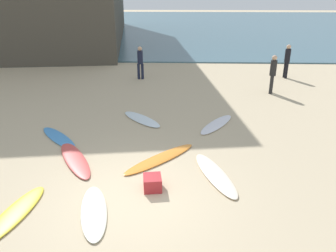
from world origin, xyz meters
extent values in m
plane|color=#C6B28E|center=(0.00, 0.00, 0.00)|extent=(120.00, 120.00, 0.00)
cube|color=#426675|center=(0.00, 34.41, 0.04)|extent=(120.00, 40.00, 0.08)
ellipsoid|color=#DB524E|center=(-1.78, 1.73, 0.04)|extent=(1.69, 2.37, 0.08)
ellipsoid|color=silver|center=(-0.70, -0.59, 0.03)|extent=(1.03, 2.06, 0.07)
ellipsoid|color=#F9E6CC|center=(2.07, 1.05, 0.04)|extent=(1.25, 2.37, 0.07)
ellipsoid|color=#4894E0|center=(-2.73, 3.15, 0.03)|extent=(1.79, 1.89, 0.07)
ellipsoid|color=white|center=(2.44, 4.43, 0.04)|extent=(1.55, 2.06, 0.07)
ellipsoid|color=yellow|center=(-2.38, -0.70, 0.03)|extent=(0.90, 2.16, 0.07)
ellipsoid|color=orange|center=(0.61, 1.86, 0.03)|extent=(2.14, 2.20, 0.07)
ellipsoid|color=white|center=(-0.23, 4.81, 0.04)|extent=(1.76, 1.87, 0.08)
cylinder|color=#191E33|center=(-0.79, 10.53, 0.40)|extent=(0.14, 0.14, 0.79)
cylinder|color=#191E33|center=(-0.99, 10.55, 0.40)|extent=(0.14, 0.14, 0.79)
cylinder|color=#191E33|center=(-0.89, 10.54, 1.12)|extent=(0.30, 0.30, 0.66)
sphere|color=tan|center=(-0.89, 10.54, 1.56)|extent=(0.21, 0.21, 0.21)
cylinder|color=black|center=(5.21, 8.18, 0.41)|extent=(0.14, 0.14, 0.81)
cylinder|color=black|center=(5.28, 8.37, 0.41)|extent=(0.14, 0.14, 0.81)
cylinder|color=black|center=(5.24, 8.28, 1.15)|extent=(0.36, 0.36, 0.68)
sphere|color=tan|center=(5.24, 8.28, 1.60)|extent=(0.22, 0.22, 0.22)
cylinder|color=black|center=(6.64, 11.12, 0.41)|extent=(0.14, 0.14, 0.82)
cylinder|color=black|center=(6.67, 10.92, 0.41)|extent=(0.14, 0.14, 0.82)
cylinder|color=black|center=(6.65, 11.02, 1.16)|extent=(0.31, 0.31, 0.68)
sphere|color=tan|center=(6.65, 11.02, 1.61)|extent=(0.22, 0.22, 0.22)
cube|color=#B2282D|center=(0.50, 0.38, 0.17)|extent=(0.49, 0.52, 0.34)
camera|label=1|loc=(1.11, -6.53, 4.58)|focal=36.15mm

